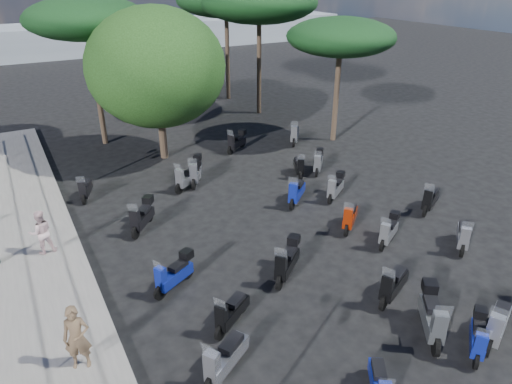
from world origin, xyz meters
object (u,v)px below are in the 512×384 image
scooter_1 (225,359)px  scooter_4 (86,189)px  scooter_11 (478,337)px  scooter_3 (142,217)px  scooter_20 (336,187)px  scooter_10 (196,172)px  pine_0 (226,0)px  scooter_19 (350,217)px  scooter_16 (497,325)px  pine_2 (87,19)px  scooter_14 (296,192)px  scooter_13 (393,285)px  scooter_21 (318,162)px  scooter_12 (432,316)px  pine_3 (341,37)px  woman (77,338)px  scooter_8 (287,262)px  scooter_2 (174,274)px  scooter_26 (299,167)px  scooter_24 (463,236)px  scooter_7 (231,312)px  scooter_15 (237,142)px  pine_1 (259,3)px  pedestrian_far (41,232)px  scooter_9 (188,177)px  scooter_27 (295,135)px  scooter_18 (389,231)px

scooter_1 → scooter_4: size_ratio=1.08×
scooter_11 → scooter_3: bearing=-9.1°
scooter_4 → scooter_20: (8.78, -4.89, 0.06)m
scooter_10 → pine_0: bearing=-90.1°
scooter_19 → scooter_20: 2.41m
scooter_16 → pine_2: size_ratio=0.23×
scooter_14 → scooter_19: bearing=151.7°
scooter_13 → pine_0: (5.84, 22.15, 6.07)m
scooter_11 → scooter_20: scooter_20 is taller
scooter_11 → scooter_14: size_ratio=0.91×
scooter_14 → scooter_16: size_ratio=0.81×
scooter_3 → scooter_21: scooter_3 is taller
scooter_12 → pine_3: bearing=-80.7°
woman → scooter_8: bearing=25.6°
pine_3 → scooter_2: bearing=-146.4°
scooter_2 → scooter_8: (3.13, -1.12, 0.04)m
scooter_11 → scooter_26: (2.20, 10.84, -0.02)m
scooter_1 → scooter_24: (9.16, 0.92, -0.04)m
scooter_11 → scooter_24: 4.82m
scooter_7 → scooter_11: 6.03m
scooter_11 → scooter_13: (-0.35, 2.46, 0.03)m
scooter_15 → pine_3: (5.34, -1.06, 4.86)m
woman → scooter_13: size_ratio=1.02×
scooter_3 → scooter_16: size_ratio=0.82×
scooter_19 → pine_1: size_ratio=0.17×
scooter_13 → scooter_10: bearing=-13.9°
pedestrian_far → scooter_10: pedestrian_far is taller
scooter_3 → scooter_24: 10.91m
scooter_2 → scooter_9: bearing=-52.8°
woman → scooter_8: woman is taller
scooter_12 → scooter_20: 7.77m
scooter_9 → pine_0: pine_0 is taller
scooter_8 → scooter_27: bearing=-73.8°
scooter_7 → woman: bearing=51.4°
scooter_13 → pine_3: bearing=-55.1°
woman → scooter_26: bearing=51.5°
scooter_4 → scooter_16: bearing=140.3°
scooter_18 → scooter_16: bearing=139.6°
scooter_12 → scooter_20: size_ratio=1.14×
woman → scooter_8: 6.11m
scooter_10 → pine_3: size_ratio=0.25×
pedestrian_far → scooter_24: size_ratio=1.13×
pine_1 → pine_3: (0.95, -6.48, -1.25)m
scooter_2 → scooter_14: 6.65m
scooter_15 → pine_0: size_ratio=0.19×
scooter_7 → scooter_19: size_ratio=1.06×
scooter_9 → scooter_27: (6.99, 2.42, -0.02)m
scooter_19 → scooter_3: bearing=21.1°
scooter_8 → pine_3: bearing=-83.2°
scooter_2 → scooter_20: size_ratio=1.07×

